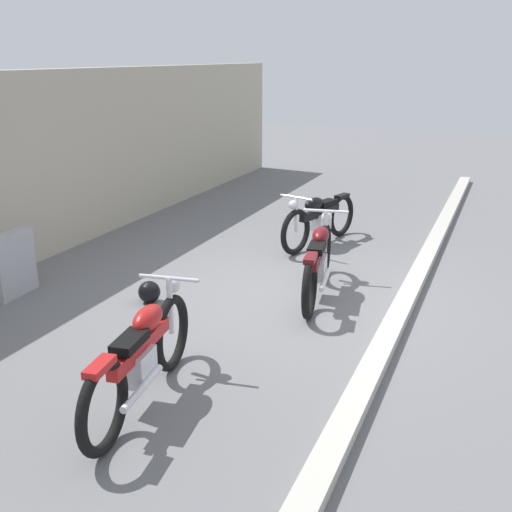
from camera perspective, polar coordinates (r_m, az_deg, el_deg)
name	(u,v)px	position (r m, az deg, el deg)	size (l,w,h in m)	color
ground_plane	(294,297)	(8.14, 3.53, -3.80)	(40.00, 40.00, 0.00)	slate
building_wall	(26,169)	(9.91, -20.34, 7.54)	(18.00, 0.30, 2.81)	#B2A893
curb_strip	(402,309)	(7.81, 13.22, -4.74)	(18.00, 0.24, 0.12)	#B7B2A8
stone_marker	(12,264)	(8.65, -21.47, -0.72)	(0.68, 0.20, 0.85)	#9E9EA3
helmet	(149,292)	(8.02, -9.77, -3.28)	(0.28, 0.28, 0.28)	black
motorcycle_red	(142,356)	(5.65, -10.44, -9.02)	(2.18, 0.65, 0.98)	black
motorcycle_black	(319,219)	(10.27, 5.80, 3.45)	(2.03, 0.82, 0.94)	black
motorcycle_maroon	(318,261)	(8.05, 5.75, -0.45)	(2.20, 0.69, 0.99)	black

